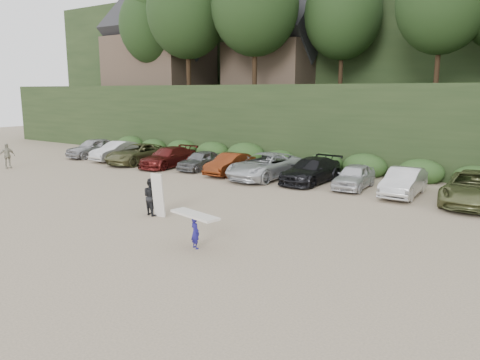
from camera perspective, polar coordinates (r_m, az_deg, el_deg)
The scene contains 6 objects.
ground at distance 19.80m, azimuth -1.97°, elevation -5.43°, with size 120.00×120.00×0.00m, color tan.
hillside_backdrop at distance 52.77m, azimuth 22.70°, elevation 16.21°, with size 90.00×41.50×28.00m.
parked_cars at distance 29.22m, azimuth 5.55°, elevation 1.37°, with size 39.97×6.15×1.64m.
distant_walker at distance 37.89m, azimuth -26.53°, elevation 2.67°, with size 1.06×0.44×1.81m, color #9E9B86.
child_surfer at distance 16.72m, azimuth -5.50°, elevation -5.46°, with size 2.20×1.03×1.28m.
adult_surfer at distance 21.42m, azimuth -10.68°, elevation -2.00°, with size 1.31×0.79×1.99m.
Camera 1 is at (11.37, -15.23, 5.55)m, focal length 35.00 mm.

